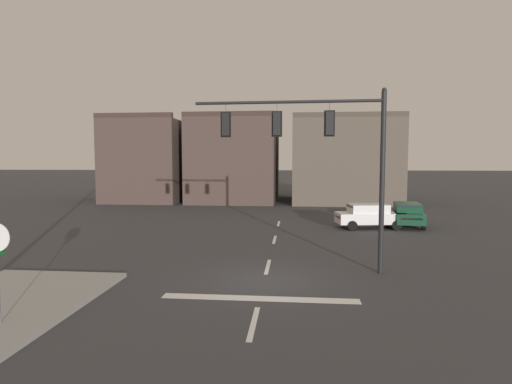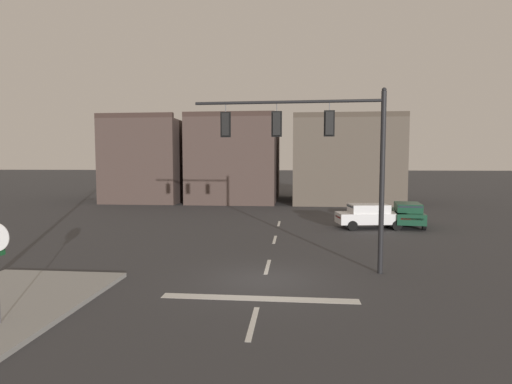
# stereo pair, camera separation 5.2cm
# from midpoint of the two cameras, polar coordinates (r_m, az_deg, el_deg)

# --- Properties ---
(ground_plane) EXTENTS (400.00, 400.00, 0.00)m
(ground_plane) POSITION_cam_midpoint_polar(r_m,az_deg,el_deg) (15.43, 1.22, -12.34)
(ground_plane) COLOR #353538
(stop_bar_paint) EXTENTS (6.40, 0.50, 0.01)m
(stop_bar_paint) POSITION_cam_midpoint_polar(r_m,az_deg,el_deg) (13.53, 0.57, -14.73)
(stop_bar_paint) COLOR silver
(stop_bar_paint) RESTS_ON ground
(lane_centreline) EXTENTS (0.16, 26.40, 0.01)m
(lane_centreline) POSITION_cam_midpoint_polar(r_m,az_deg,el_deg) (17.35, 1.73, -10.45)
(lane_centreline) COLOR silver
(lane_centreline) RESTS_ON ground
(signal_mast_near_side) EXTENTS (7.54, 0.47, 7.26)m
(signal_mast_near_side) POSITION_cam_midpoint_polar(r_m,az_deg,el_deg) (16.32, 9.26, 6.64)
(signal_mast_near_side) COLOR black
(signal_mast_near_side) RESTS_ON ground
(car_lot_nearside) EXTENTS (2.37, 4.62, 1.61)m
(car_lot_nearside) POSITION_cam_midpoint_polar(r_m,az_deg,el_deg) (29.70, 20.57, -2.88)
(car_lot_nearside) COLOR #143D28
(car_lot_nearside) RESTS_ON ground
(car_lot_middle) EXTENTS (4.62, 2.40, 1.61)m
(car_lot_middle) POSITION_cam_midpoint_polar(r_m,az_deg,el_deg) (27.96, 15.79, -3.20)
(car_lot_middle) COLOR silver
(car_lot_middle) RESTS_ON ground
(building_row) EXTENTS (31.30, 13.10, 9.42)m
(building_row) POSITION_cam_midpoint_polar(r_m,az_deg,el_deg) (46.48, -0.80, 4.28)
(building_row) COLOR #473833
(building_row) RESTS_ON ground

